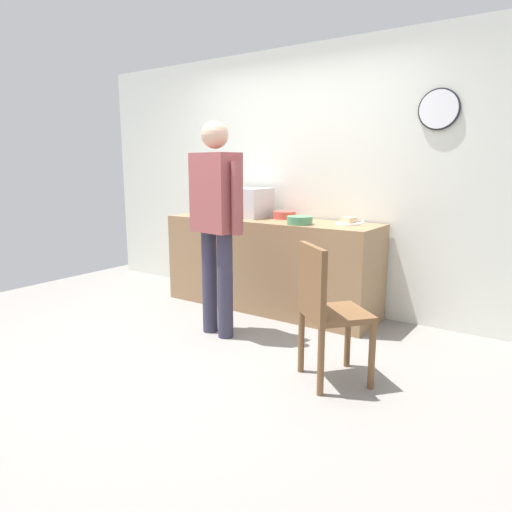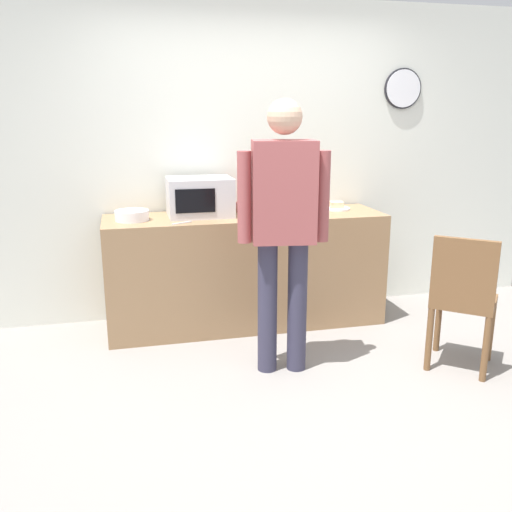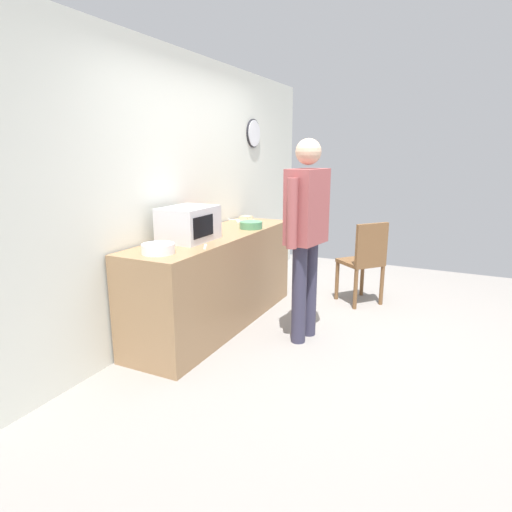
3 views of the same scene
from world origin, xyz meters
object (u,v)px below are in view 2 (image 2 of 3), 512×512
(sandwich_plate, at_px, (336,207))
(cereal_bowl, at_px, (250,207))
(microwave, at_px, (200,197))
(fork_utensil, at_px, (334,205))
(salad_bowl, at_px, (132,215))
(person_standing, at_px, (283,218))
(spoon_utensil, at_px, (182,223))
(mixing_bowl, at_px, (304,212))
(wooden_chair, at_px, (463,297))

(sandwich_plate, height_order, cereal_bowl, cereal_bowl)
(microwave, xyz_separation_m, fork_utensil, (1.22, 0.23, -0.15))
(cereal_bowl, bearing_deg, microwave, -167.19)
(salad_bowl, height_order, person_standing, person_standing)
(microwave, bearing_deg, person_standing, -66.94)
(fork_utensil, bearing_deg, salad_bowl, -170.19)
(microwave, relative_size, spoon_utensil, 2.94)
(mixing_bowl, xyz_separation_m, person_standing, (-0.38, -0.73, 0.10))
(mixing_bowl, height_order, wooden_chair, mixing_bowl)
(sandwich_plate, xyz_separation_m, person_standing, (-0.75, -0.98, 0.12))
(fork_utensil, bearing_deg, cereal_bowl, -170.60)
(spoon_utensil, bearing_deg, person_standing, -49.34)
(person_standing, bearing_deg, mixing_bowl, 62.51)
(salad_bowl, relative_size, fork_utensil, 1.50)
(spoon_utensil, xyz_separation_m, wooden_chair, (1.75, -0.96, -0.39))
(fork_utensil, distance_m, spoon_utensil, 1.48)
(mixing_bowl, bearing_deg, fork_utensil, 46.24)
(salad_bowl, xyz_separation_m, fork_utensil, (1.75, 0.30, -0.03))
(cereal_bowl, bearing_deg, fork_utensil, 9.40)
(cereal_bowl, relative_size, person_standing, 0.13)
(cereal_bowl, relative_size, mixing_bowl, 0.99)
(salad_bowl, relative_size, wooden_chair, 0.27)
(microwave, height_order, spoon_utensil, microwave)
(spoon_utensil, height_order, wooden_chair, wooden_chair)
(cereal_bowl, xyz_separation_m, person_standing, (-0.02, -1.05, 0.10))
(sandwich_plate, relative_size, wooden_chair, 0.24)
(spoon_utensil, bearing_deg, sandwich_plate, 12.69)
(salad_bowl, distance_m, mixing_bowl, 1.32)
(salad_bowl, xyz_separation_m, cereal_bowl, (0.96, 0.17, -0.00))
(cereal_bowl, xyz_separation_m, mixing_bowl, (0.36, -0.32, -0.00))
(salad_bowl, xyz_separation_m, person_standing, (0.94, -0.88, 0.10))
(microwave, xyz_separation_m, salad_bowl, (-0.53, -0.07, -0.11))
(mixing_bowl, bearing_deg, cereal_bowl, 138.30)
(sandwich_plate, xyz_separation_m, cereal_bowl, (-0.73, 0.08, 0.02))
(salad_bowl, relative_size, spoon_utensil, 1.50)
(cereal_bowl, height_order, wooden_chair, cereal_bowl)
(fork_utensil, relative_size, person_standing, 0.09)
(mixing_bowl, bearing_deg, salad_bowl, 173.60)
(sandwich_plate, xyz_separation_m, wooden_chair, (0.41, -1.26, -0.41))
(microwave, xyz_separation_m, person_standing, (0.41, -0.95, -0.01))
(spoon_utensil, bearing_deg, cereal_bowl, 31.88)
(spoon_utensil, distance_m, wooden_chair, 2.03)
(salad_bowl, bearing_deg, mixing_bowl, -6.40)
(microwave, bearing_deg, sandwich_plate, 1.09)
(fork_utensil, relative_size, spoon_utensil, 1.00)
(fork_utensil, distance_m, person_standing, 1.44)
(microwave, xyz_separation_m, cereal_bowl, (0.43, 0.10, -0.11))
(microwave, bearing_deg, fork_utensil, 10.61)
(wooden_chair, bearing_deg, microwave, 141.70)
(mixing_bowl, xyz_separation_m, wooden_chair, (0.78, -1.02, -0.43))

